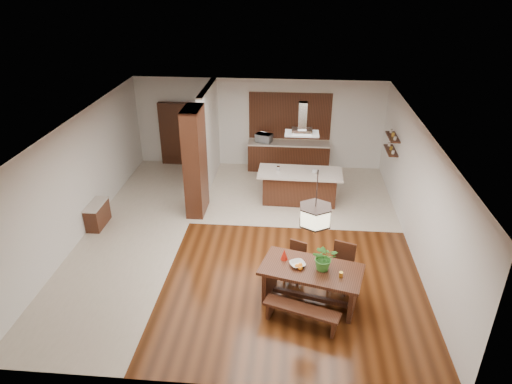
# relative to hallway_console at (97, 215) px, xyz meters

# --- Properties ---
(room_shell) EXTENTS (9.00, 9.04, 2.92)m
(room_shell) POSITION_rel_hallway_console_xyz_m (3.81, -0.20, 1.75)
(room_shell) COLOR #391A0A
(room_shell) RESTS_ON ground
(tile_hallway) EXTENTS (2.50, 9.00, 0.01)m
(tile_hallway) POSITION_rel_hallway_console_xyz_m (1.06, -0.20, -0.31)
(tile_hallway) COLOR beige
(tile_hallway) RESTS_ON ground
(tile_kitchen) EXTENTS (5.50, 4.00, 0.01)m
(tile_kitchen) POSITION_rel_hallway_console_xyz_m (5.06, 2.30, -0.31)
(tile_kitchen) COLOR beige
(tile_kitchen) RESTS_ON ground
(soffit_band) EXTENTS (8.00, 9.00, 0.02)m
(soffit_band) POSITION_rel_hallway_console_xyz_m (3.81, -0.20, 2.57)
(soffit_band) COLOR #39190E
(soffit_band) RESTS_ON room_shell
(partition_pier) EXTENTS (0.45, 1.00, 2.90)m
(partition_pier) POSITION_rel_hallway_console_xyz_m (2.41, 1.00, 1.14)
(partition_pier) COLOR black
(partition_pier) RESTS_ON ground
(partition_stub) EXTENTS (0.18, 2.40, 2.90)m
(partition_stub) POSITION_rel_hallway_console_xyz_m (2.41, 3.10, 1.14)
(partition_stub) COLOR silver
(partition_stub) RESTS_ON ground
(hallway_console) EXTENTS (0.37, 0.88, 0.63)m
(hallway_console) POSITION_rel_hallway_console_xyz_m (0.00, 0.00, 0.00)
(hallway_console) COLOR black
(hallway_console) RESTS_ON ground
(hallway_doorway) EXTENTS (1.10, 0.20, 2.10)m
(hallway_doorway) POSITION_rel_hallway_console_xyz_m (1.11, 4.20, 0.74)
(hallway_doorway) COLOR black
(hallway_doorway) RESTS_ON ground
(rear_counter) EXTENTS (2.60, 0.62, 0.95)m
(rear_counter) POSITION_rel_hallway_console_xyz_m (4.81, 4.00, 0.16)
(rear_counter) COLOR black
(rear_counter) RESTS_ON ground
(kitchen_window) EXTENTS (2.60, 0.08, 1.50)m
(kitchen_window) POSITION_rel_hallway_console_xyz_m (4.81, 4.26, 1.44)
(kitchen_window) COLOR #A16D30
(kitchen_window) RESTS_ON room_shell
(shelf_lower) EXTENTS (0.26, 0.90, 0.04)m
(shelf_lower) POSITION_rel_hallway_console_xyz_m (7.68, 2.40, 1.08)
(shelf_lower) COLOR black
(shelf_lower) RESTS_ON room_shell
(shelf_upper) EXTENTS (0.26, 0.90, 0.04)m
(shelf_upper) POSITION_rel_hallway_console_xyz_m (7.68, 2.40, 1.49)
(shelf_upper) COLOR black
(shelf_upper) RESTS_ON room_shell
(dining_table) EXTENTS (2.13, 1.43, 0.81)m
(dining_table) POSITION_rel_hallway_console_xyz_m (5.39, -2.51, 0.28)
(dining_table) COLOR black
(dining_table) RESTS_ON ground
(dining_bench) EXTENTS (1.46, 0.75, 0.40)m
(dining_bench) POSITION_rel_hallway_console_xyz_m (5.22, -3.19, -0.11)
(dining_bench) COLOR black
(dining_bench) RESTS_ON ground
(dining_chair_left) EXTENTS (0.50, 0.50, 0.87)m
(dining_chair_left) POSITION_rel_hallway_console_xyz_m (5.07, -1.81, 0.12)
(dining_chair_left) COLOR black
(dining_chair_left) RESTS_ON ground
(dining_chair_right) EXTENTS (0.58, 0.58, 1.03)m
(dining_chair_right) POSITION_rel_hallway_console_xyz_m (6.01, -2.06, 0.20)
(dining_chair_right) COLOR black
(dining_chair_right) RESTS_ON ground
(pendant_lantern) EXTENTS (0.64, 0.64, 1.31)m
(pendant_lantern) POSITION_rel_hallway_console_xyz_m (5.39, -2.51, 1.93)
(pendant_lantern) COLOR #FFF4C3
(pendant_lantern) RESTS_ON room_shell
(foliage_plant) EXTENTS (0.51, 0.45, 0.54)m
(foliage_plant) POSITION_rel_hallway_console_xyz_m (5.62, -2.52, 0.76)
(foliage_plant) COLOR #367D29
(foliage_plant) RESTS_ON dining_table
(fruit_bowl) EXTENTS (0.39, 0.39, 0.07)m
(fruit_bowl) POSITION_rel_hallway_console_xyz_m (5.12, -2.46, 0.53)
(fruit_bowl) COLOR #B8ADA1
(fruit_bowl) RESTS_ON dining_table
(napkin_cone) EXTENTS (0.19, 0.19, 0.23)m
(napkin_cone) POSITION_rel_hallway_console_xyz_m (4.85, -2.25, 0.61)
(napkin_cone) COLOR #B11B0C
(napkin_cone) RESTS_ON dining_table
(gold_ornament) EXTENTS (0.09, 0.09, 0.11)m
(gold_ornament) POSITION_rel_hallway_console_xyz_m (5.93, -2.74, 0.55)
(gold_ornament) COLOR gold
(gold_ornament) RESTS_ON dining_table
(kitchen_island) EXTENTS (2.33, 1.05, 0.95)m
(kitchen_island) POSITION_rel_hallway_console_xyz_m (5.16, 1.76, 0.17)
(kitchen_island) COLOR black
(kitchen_island) RESTS_ON ground
(range_hood) EXTENTS (0.90, 0.55, 0.87)m
(range_hood) POSITION_rel_hallway_console_xyz_m (5.16, 1.76, 2.15)
(range_hood) COLOR silver
(range_hood) RESTS_ON room_shell
(island_cup) EXTENTS (0.14, 0.14, 0.10)m
(island_cup) POSITION_rel_hallway_console_xyz_m (5.55, 1.64, 0.69)
(island_cup) COLOR white
(island_cup) RESTS_ON kitchen_island
(microwave) EXTENTS (0.59, 0.50, 0.28)m
(microwave) POSITION_rel_hallway_console_xyz_m (4.00, 3.97, 0.77)
(microwave) COLOR silver
(microwave) RESTS_ON rear_counter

